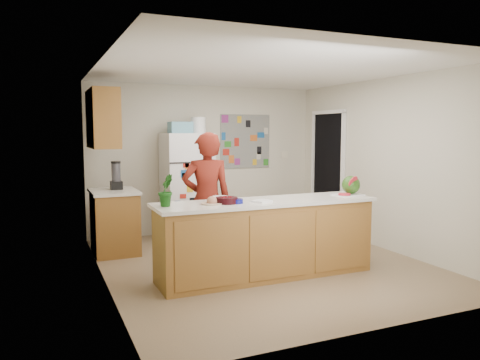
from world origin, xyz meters
name	(u,v)px	position (x,y,z in m)	size (l,w,h in m)	color
floor	(263,264)	(0.00, 0.00, -0.01)	(4.00, 4.50, 0.02)	brown
wall_back	(205,159)	(0.00, 2.26, 1.25)	(4.00, 0.02, 2.50)	beige
wall_left	(102,175)	(-2.01, 0.00, 1.25)	(0.02, 4.50, 2.50)	beige
wall_right	(387,164)	(2.01, 0.00, 1.25)	(0.02, 4.50, 2.50)	beige
ceiling	(264,69)	(0.00, 0.00, 2.51)	(4.00, 4.50, 0.02)	white
doorway	(328,172)	(1.99, 1.45, 1.02)	(0.03, 0.85, 2.04)	black
peninsula_base	(266,240)	(-0.20, -0.50, 0.44)	(2.60, 0.62, 0.88)	brown
peninsula_top	(266,202)	(-0.20, -0.50, 0.90)	(2.68, 0.70, 0.04)	silver
side_counter_base	(115,223)	(-1.69, 1.35, 0.43)	(0.60, 0.80, 0.86)	brown
side_counter_top	(114,192)	(-1.69, 1.35, 0.88)	(0.64, 0.84, 0.04)	silver
upper_cabinets	(102,119)	(-1.82, 1.30, 1.90)	(0.35, 1.00, 0.80)	brown
refrigerator	(187,186)	(-0.45, 1.88, 0.85)	(0.75, 0.70, 1.70)	silver
fridge_top_bin	(180,128)	(-0.55, 1.88, 1.79)	(0.35, 0.28, 0.18)	#5999B2
photo_collage	(245,141)	(0.75, 2.24, 1.55)	(0.95, 0.01, 0.95)	slate
person	(207,200)	(-0.72, 0.15, 0.86)	(0.63, 0.41, 1.72)	#63180F
blender_appliance	(116,176)	(-1.64, 1.42, 1.09)	(0.13, 0.13, 0.38)	black
cutting_board	(348,195)	(0.95, -0.52, 0.93)	(0.36, 0.27, 0.01)	white
watermelon	(351,185)	(1.01, -0.50, 1.05)	(0.23, 0.23, 0.23)	#2F5713
watermelon_slice	(344,194)	(0.86, -0.57, 0.94)	(0.15, 0.15, 0.02)	#BB2038
cherry_bowl	(227,200)	(-0.72, -0.53, 0.96)	(0.24, 0.24, 0.07)	black
white_bowl	(221,199)	(-0.73, -0.37, 0.95)	(0.20, 0.20, 0.06)	white
cobalt_bowl	(237,201)	(-0.61, -0.57, 0.95)	(0.14, 0.14, 0.05)	navy
plate	(212,204)	(-0.89, -0.52, 0.93)	(0.24, 0.24, 0.02)	#C4AD94
paper_towel	(262,201)	(-0.31, -0.60, 0.93)	(0.19, 0.17, 0.02)	silver
keys	(345,196)	(0.85, -0.58, 0.93)	(0.09, 0.04, 0.01)	gray
potted_plant	(166,190)	(-1.40, -0.45, 1.09)	(0.19, 0.15, 0.35)	#174211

